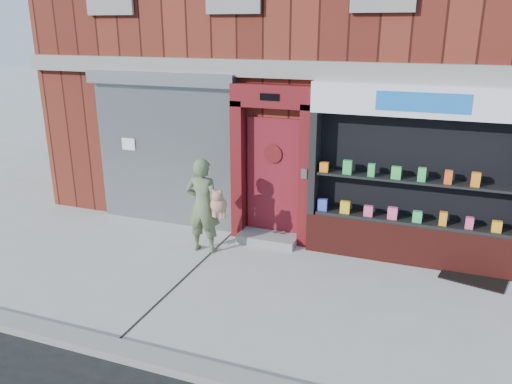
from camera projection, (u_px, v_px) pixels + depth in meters
The scene contains 8 objects.
ground at pixel (278, 292), 7.60m from camera, with size 80.00×80.00×0.00m, color #9E9E99.
curb at pixel (220, 377), 5.67m from camera, with size 60.00×0.30×0.12m, color gray.
building at pixel (360, 20), 11.67m from camera, with size 12.00×8.16×8.00m.
shutter_bay at pixel (164, 141), 9.77m from camera, with size 3.10×0.30×3.04m.
red_door_bay at pixel (272, 165), 9.04m from camera, with size 1.52×0.58×2.90m.
pharmacy_bay at pixel (414, 185), 8.20m from camera, with size 3.50×0.41×3.00m.
woman at pixel (204, 205), 8.73m from camera, with size 0.81×0.46×1.72m.
doormat at pixel (474, 277), 8.04m from camera, with size 0.97×0.68×0.02m, color black.
Camera 1 is at (2.03, -6.43, 3.84)m, focal length 35.00 mm.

